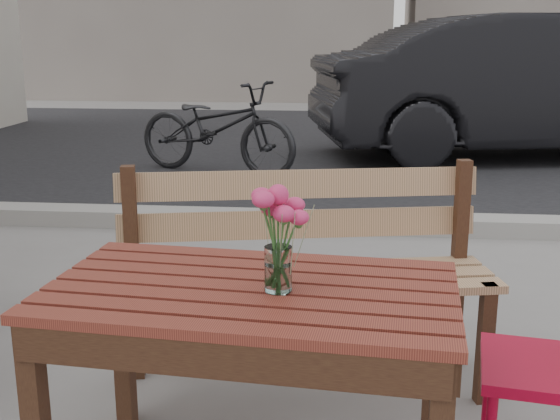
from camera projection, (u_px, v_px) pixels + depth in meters
name	position (u px, v px, depth m)	size (l,w,h in m)	color
street	(330.00, 171.00, 7.06)	(30.00, 8.12, 0.12)	black
main_table	(251.00, 324.00, 1.97)	(1.19, 0.76, 0.70)	#561D16
main_bench	(302.00, 251.00, 2.75)	(1.52, 0.71, 0.91)	#896646
main_vase	(278.00, 226.00, 1.87)	(0.16, 0.16, 0.29)	white
parked_car	(528.00, 87.00, 7.92)	(1.67, 4.79, 1.58)	black
bicycle	(216.00, 127.00, 7.02)	(0.62, 1.77, 0.93)	black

